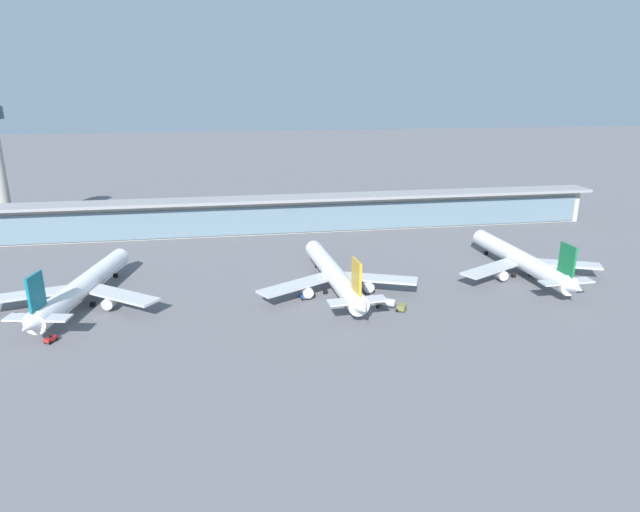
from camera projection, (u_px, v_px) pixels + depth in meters
name	position (u px, v px, depth m)	size (l,w,h in m)	color
ground_plane	(327.00, 293.00, 161.54)	(1200.00, 1200.00, 0.00)	slate
airliner_left_stand	(82.00, 287.00, 151.99)	(47.29, 62.33, 16.71)	white
airliner_centre_stand	(334.00, 275.00, 161.68)	(48.18, 62.78, 16.71)	white
airliner_right_stand	(521.00, 260.00, 175.32)	(48.26, 62.71, 16.71)	white
service_truck_under_wing_red	(51.00, 339.00, 130.47)	(2.89, 3.33, 2.05)	#B21E1E
service_truck_mid_apron_blue	(303.00, 296.00, 157.08)	(2.29, 3.16, 2.05)	#234C9E
service_truck_by_tail_red	(15.00, 317.00, 142.68)	(2.94, 3.33, 2.05)	#B21E1E
service_truck_on_taxiway_olive	(389.00, 303.00, 149.79)	(8.25, 6.92, 2.95)	olive
terminal_building	(296.00, 213.00, 227.04)	(259.94, 12.80, 15.20)	#B2ADA3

